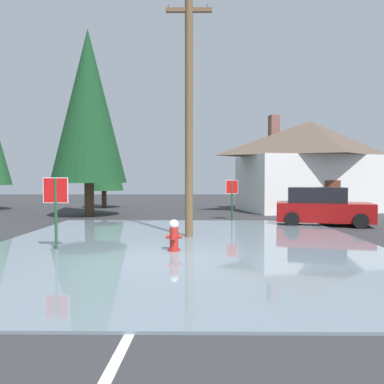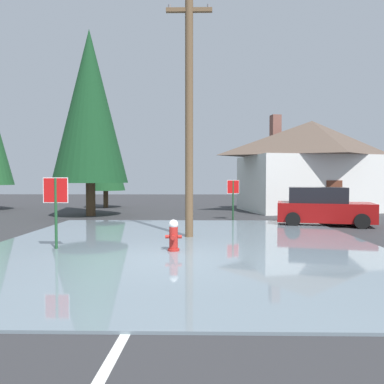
{
  "view_description": "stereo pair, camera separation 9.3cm",
  "coord_description": "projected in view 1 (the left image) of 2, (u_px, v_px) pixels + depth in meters",
  "views": [
    {
      "loc": [
        0.72,
        -9.45,
        2.1
      ],
      "look_at": [
        0.6,
        2.63,
        1.66
      ],
      "focal_mm": 34.81,
      "sensor_mm": 36.0,
      "label": 1
    },
    {
      "loc": [
        0.81,
        -9.45,
        2.1
      ],
      "look_at": [
        0.6,
        2.63,
        1.66
      ],
      "focal_mm": 34.81,
      "sensor_mm": 36.0,
      "label": 2
    }
  ],
  "objects": [
    {
      "name": "pine_tree_tall_left",
      "position": [
        104.0,
        151.0,
        26.75
      ],
      "size": [
        2.78,
        2.78,
        6.95
      ],
      "color": "#4C3823",
      "rests_on": "ground"
    },
    {
      "name": "parked_car",
      "position": [
        321.0,
        207.0,
        16.81
      ],
      "size": [
        4.41,
        2.76,
        1.71
      ],
      "color": "maroon",
      "rests_on": "ground"
    },
    {
      "name": "pine_tree_short_left",
      "position": [
        88.0,
        106.0,
        20.67
      ],
      "size": [
        4.16,
        4.16,
        10.4
      ],
      "color": "#4C3823",
      "rests_on": "ground"
    },
    {
      "name": "ground_plane",
      "position": [
        168.0,
        262.0,
        9.53
      ],
      "size": [
        80.0,
        80.0,
        0.1
      ],
      "primitive_type": "cube",
      "color": "#2D2D30"
    },
    {
      "name": "house",
      "position": [
        310.0,
        164.0,
        24.31
      ],
      "size": [
        10.12,
        7.48,
        6.31
      ],
      "color": "silver",
      "rests_on": "ground"
    },
    {
      "name": "fire_hydrant",
      "position": [
        174.0,
        236.0,
        10.53
      ],
      "size": [
        0.47,
        0.4,
        0.94
      ],
      "color": "#AD231E",
      "rests_on": "ground"
    },
    {
      "name": "utility_pole",
      "position": [
        189.0,
        112.0,
        12.97
      ],
      "size": [
        1.6,
        0.28,
        8.53
      ],
      "color": "brown",
      "rests_on": "ground"
    },
    {
      "name": "lane_stop_bar",
      "position": [
        129.0,
        272.0,
        8.34
      ],
      "size": [
        4.47,
        0.59,
        0.01
      ],
      "primitive_type": "cube",
      "rotation": [
        0.0,
        0.0,
        0.06
      ],
      "color": "silver",
      "rests_on": "ground"
    },
    {
      "name": "stop_sign_near",
      "position": [
        56.0,
        199.0,
        10.78
      ],
      "size": [
        0.74,
        0.08,
        2.13
      ],
      "color": "#1E4C28",
      "rests_on": "ground"
    },
    {
      "name": "flood_puddle",
      "position": [
        184.0,
        245.0,
        11.63
      ],
      "size": [
        11.91,
        13.3,
        0.05
      ],
      "primitive_type": "cube",
      "color": "slate",
      "rests_on": "ground"
    },
    {
      "name": "stop_sign_far",
      "position": [
        232.0,
        192.0,
        18.83
      ],
      "size": [
        0.64,
        0.28,
        2.03
      ],
      "color": "#1E4C28",
      "rests_on": "ground"
    },
    {
      "name": "lane_center_stripe",
      "position": [
        119.0,
        355.0,
        4.41
      ],
      "size": [
        0.29,
        3.97,
        0.01
      ],
      "primitive_type": "cube",
      "rotation": [
        0.0,
        0.0,
        1.53
      ],
      "color": "silver",
      "rests_on": "ground"
    }
  ]
}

